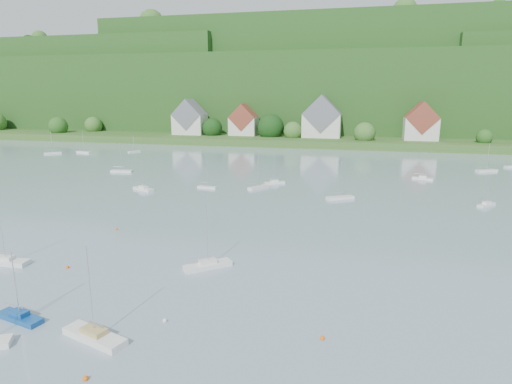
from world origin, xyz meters
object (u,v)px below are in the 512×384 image
near_sailboat_1 (20,316)px  near_sailboat_2 (94,335)px  near_sailboat_3 (208,265)px  near_sailboat_6 (6,261)px

near_sailboat_1 → near_sailboat_2: bearing=4.8°
near_sailboat_2 → near_sailboat_3: bearing=93.5°
near_sailboat_2 → near_sailboat_6: near_sailboat_2 is taller
near_sailboat_3 → near_sailboat_6: near_sailboat_6 is taller
near_sailboat_1 → near_sailboat_2: 9.32m
near_sailboat_1 → near_sailboat_6: near_sailboat_6 is taller
near_sailboat_2 → near_sailboat_3: (4.47, 17.98, -0.02)m
near_sailboat_1 → near_sailboat_3: near_sailboat_3 is taller
near_sailboat_2 → near_sailboat_6: size_ratio=1.07×
near_sailboat_1 → near_sailboat_2: (9.22, -1.39, 0.05)m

